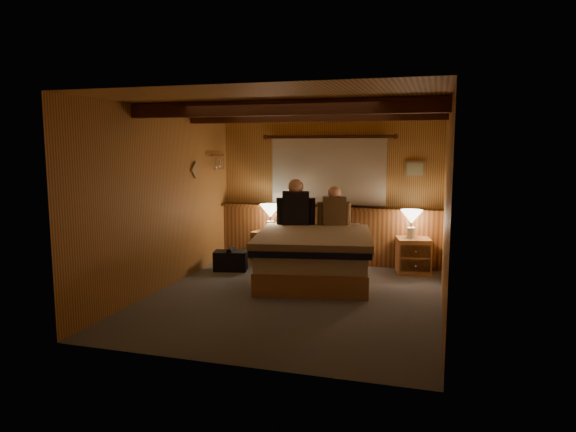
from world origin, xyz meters
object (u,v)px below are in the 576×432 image
at_px(duffel_bag, 231,260).
at_px(lamp_right, 411,218).
at_px(nightstand_left, 270,247).
at_px(person_left, 296,206).
at_px(person_right, 334,209).
at_px(bed, 314,255).
at_px(nightstand_right, 413,255).
at_px(lamp_left, 270,213).

bearing_deg(duffel_bag, lamp_right, -0.75).
distance_m(nightstand_left, duffel_bag, 0.76).
xyz_separation_m(nightstand_left, person_left, (0.49, -0.16, 0.72)).
bearing_deg(person_right, person_left, 177.06).
bearing_deg(nightstand_left, bed, -28.51).
relative_size(nightstand_right, lamp_right, 1.32).
bearing_deg(person_left, nightstand_left, 147.19).
height_order(person_right, duffel_bag, person_right).
bearing_deg(duffel_bag, person_right, 7.75).
relative_size(person_right, duffel_bag, 1.13).
xyz_separation_m(lamp_right, person_right, (-1.17, -0.03, 0.10)).
bearing_deg(nightstand_left, duffel_bag, -112.33).
bearing_deg(nightstand_right, person_left, 173.26).
bearing_deg(lamp_right, duffel_bag, -166.93).
bearing_deg(nightstand_right, lamp_left, 168.97).
bearing_deg(lamp_right, bed, -148.63).
relative_size(bed, lamp_left, 5.05).
bearing_deg(person_left, lamp_right, -9.58).
distance_m(bed, lamp_right, 1.60).
xyz_separation_m(bed, lamp_left, (-0.91, 0.77, 0.48)).
xyz_separation_m(bed, nightstand_left, (-0.94, 0.80, -0.09)).
xyz_separation_m(lamp_left, person_right, (1.05, -0.00, 0.09)).
height_order(bed, nightstand_left, bed).
relative_size(lamp_right, duffel_bag, 0.77).
xyz_separation_m(bed, lamp_right, (1.30, 0.79, 0.47)).
height_order(nightstand_left, lamp_left, lamp_left).
bearing_deg(duffel_bag, bed, -21.14).
bearing_deg(duffel_bag, person_left, 13.17).
height_order(nightstand_right, duffel_bag, nightstand_right).
distance_m(lamp_right, person_left, 1.77).
height_order(bed, person_right, person_right).
bearing_deg(person_right, lamp_right, -13.85).
relative_size(nightstand_left, lamp_right, 1.31).
bearing_deg(nightstand_right, nightstand_left, 168.13).
relative_size(person_left, person_right, 1.17).
bearing_deg(nightstand_right, person_right, 169.82).
bearing_deg(person_right, bed, -115.03).
bearing_deg(person_left, duffel_bag, -167.60).
xyz_separation_m(bed, duffel_bag, (-1.36, 0.18, -0.20)).
distance_m(person_right, duffel_bag, 1.79).
bearing_deg(person_left, bed, -69.47).
bearing_deg(bed, duffel_bag, 162.68).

